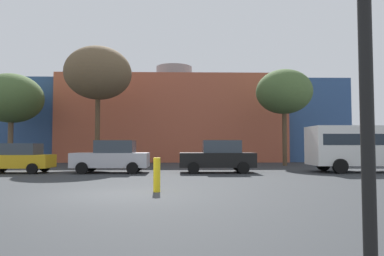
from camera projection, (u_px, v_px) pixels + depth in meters
The scene contains 11 objects.
ground_plane at pixel (118, 194), 11.22m from camera, with size 200.00×200.00×0.00m, color #2D3033.
building_backdrop at pixel (174, 122), 38.62m from camera, with size 34.30×13.46×10.39m.
parked_car_1 at pixel (18, 158), 19.92m from camera, with size 3.93×1.93×1.70m.
parked_car_2 at pixel (112, 157), 20.04m from camera, with size 4.33×2.12×1.87m.
parked_car_3 at pixel (218, 157), 20.17m from camera, with size 4.34×2.13×1.88m.
white_bus at pixel (367, 145), 20.57m from camera, with size 6.80×2.62×2.72m.
traffic_light_near_right at pixel (365, 0), 3.12m from camera, with size 0.40×0.39×3.94m.
bare_tree_0 at pixel (11, 99), 28.40m from camera, with size 5.06×5.06×7.49m.
bare_tree_1 at pixel (98, 73), 26.53m from camera, with size 5.09×5.09×9.18m.
bare_tree_2 at pixel (284, 92), 27.37m from camera, with size 4.41×4.41×7.60m.
bollard_yellow_0 at pixel (157, 175), 11.80m from camera, with size 0.24×0.24×1.17m, color yellow.
Camera 1 is at (2.18, -11.36, 1.59)m, focal length 32.32 mm.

